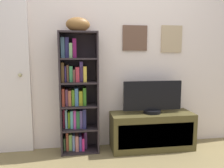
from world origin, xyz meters
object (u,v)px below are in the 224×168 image
at_px(football, 78,24).
at_px(television, 152,97).
at_px(bookshelf, 77,96).
at_px(tv_stand, 152,131).

relative_size(football, television, 0.38).
distance_m(bookshelf, football, 0.86).
relative_size(bookshelf, tv_stand, 1.40).
xyz_separation_m(bookshelf, television, (0.95, -0.08, -0.03)).
distance_m(tv_stand, television, 0.44).
distance_m(bookshelf, tv_stand, 1.06).
distance_m(football, tv_stand, 1.61).
bearing_deg(television, bookshelf, 174.89).
height_order(football, tv_stand, football).
height_order(bookshelf, tv_stand, bookshelf).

